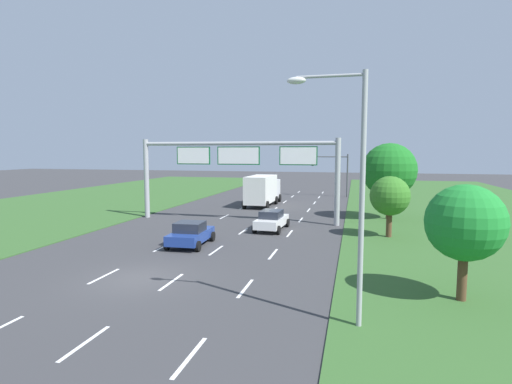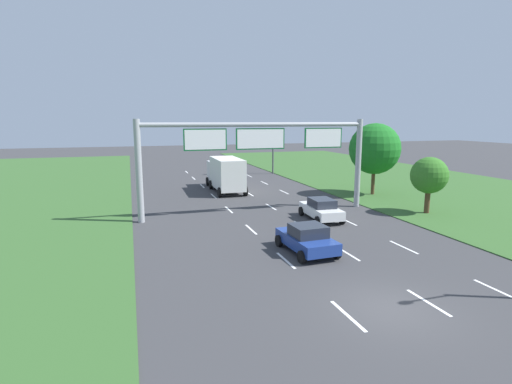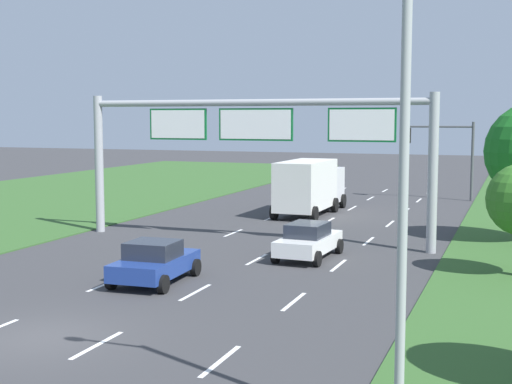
# 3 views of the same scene
# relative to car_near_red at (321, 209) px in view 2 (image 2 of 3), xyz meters

# --- Properties ---
(ground_plane) EXTENTS (200.00, 200.00, 0.00)m
(ground_plane) POSITION_rel_car_near_red_xyz_m (-3.70, -12.99, -0.76)
(ground_plane) COLOR #38383A
(lane_dashes_inner_left) EXTENTS (0.14, 62.40, 0.01)m
(lane_dashes_inner_left) POSITION_rel_car_near_red_xyz_m (-5.45, -0.99, -0.76)
(lane_dashes_inner_left) COLOR white
(lane_dashes_inner_left) RESTS_ON ground_plane
(lane_dashes_inner_right) EXTENTS (0.14, 62.40, 0.01)m
(lane_dashes_inner_right) POSITION_rel_car_near_red_xyz_m (-1.95, -0.99, -0.76)
(lane_dashes_inner_right) COLOR white
(lane_dashes_inner_right) RESTS_ON ground_plane
(lane_dashes_slip) EXTENTS (0.14, 62.40, 0.01)m
(lane_dashes_slip) POSITION_rel_car_near_red_xyz_m (1.55, -0.99, -0.76)
(lane_dashes_slip) COLOR white
(lane_dashes_slip) RESTS_ON ground_plane
(car_near_red) EXTENTS (2.18, 4.22, 1.51)m
(car_near_red) POSITION_rel_car_near_red_xyz_m (0.00, 0.00, 0.00)
(car_near_red) COLOR white
(car_near_red) RESTS_ON ground_plane
(car_lead_silver) EXTENTS (2.34, 4.02, 1.52)m
(car_lead_silver) POSITION_rel_car_near_red_xyz_m (-3.94, -6.18, -0.01)
(car_lead_silver) COLOR navy
(car_lead_silver) RESTS_ON ground_plane
(box_truck) EXTENTS (2.78, 7.99, 3.31)m
(box_truck) POSITION_rel_car_near_red_xyz_m (-3.77, 13.34, 1.01)
(box_truck) COLOR silver
(box_truck) RESTS_ON ground_plane
(sign_gantry) EXTENTS (17.24, 0.44, 7.00)m
(sign_gantry) POSITION_rel_car_near_red_xyz_m (-3.54, 3.04, 4.20)
(sign_gantry) COLOR #9EA0A5
(sign_gantry) RESTS_ON ground_plane
(traffic_light_mast) EXTENTS (4.76, 0.49, 5.60)m
(traffic_light_mast) POSITION_rel_car_near_red_xyz_m (3.13, 23.94, 3.10)
(traffic_light_mast) COLOR #47494F
(traffic_light_mast) RESTS_ON ground_plane
(roadside_tree_mid) EXTENTS (2.70, 2.70, 4.26)m
(roadside_tree_mid) POSITION_rel_car_near_red_xyz_m (8.40, -0.71, 2.12)
(roadside_tree_mid) COLOR #513823
(roadside_tree_mid) RESTS_ON ground_plane
(roadside_tree_far) EXTENTS (4.68, 4.68, 6.66)m
(roadside_tree_far) POSITION_rel_car_near_red_xyz_m (8.91, 7.11, 3.55)
(roadside_tree_far) COLOR #513823
(roadside_tree_far) RESTS_ON ground_plane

